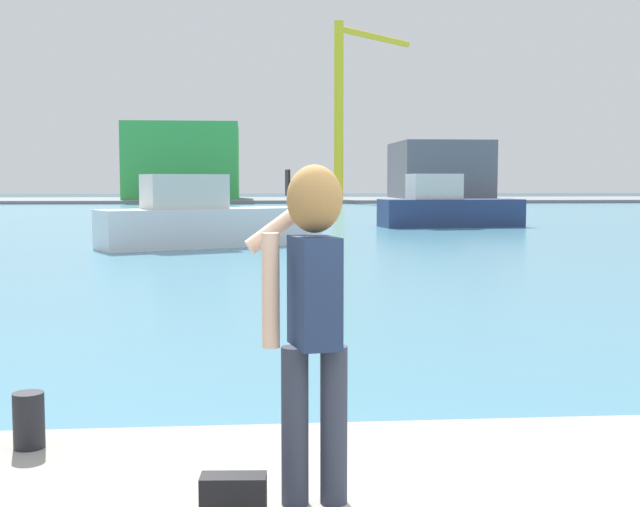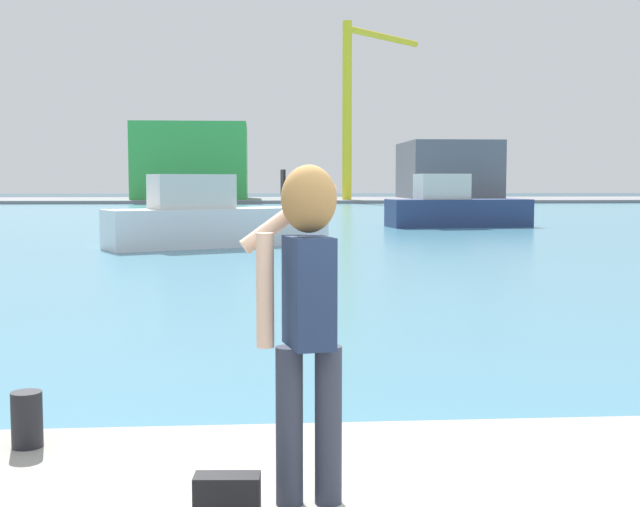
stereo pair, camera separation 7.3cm
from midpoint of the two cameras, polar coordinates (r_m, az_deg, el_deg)
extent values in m
plane|color=#334751|center=(53.70, -3.21, 2.47)|extent=(220.00, 220.00, 0.00)
cube|color=teal|center=(55.70, -3.25, 2.57)|extent=(140.00, 100.00, 0.02)
cube|color=gray|center=(95.67, -3.70, 3.63)|extent=(140.00, 20.00, 0.36)
cylinder|color=#2D3342|center=(4.38, -1.61, -11.61)|extent=(0.14, 0.14, 0.82)
cylinder|color=#2D3342|center=(4.40, 1.05, -11.56)|extent=(0.14, 0.14, 0.82)
cube|color=#1E2D4C|center=(4.24, -0.28, -2.62)|extent=(0.26, 0.37, 0.56)
sphere|color=#E0B293|center=(4.21, -0.28, 3.60)|extent=(0.22, 0.22, 0.22)
ellipsoid|color=olive|center=(4.19, -0.26, 3.73)|extent=(0.28, 0.26, 0.34)
cylinder|color=#E0B293|center=(4.23, -3.25, -2.51)|extent=(0.09, 0.09, 0.58)
cylinder|color=#E0B293|center=(4.41, -1.68, 2.62)|extent=(0.53, 0.19, 0.40)
cube|color=black|center=(4.52, -2.06, 4.83)|extent=(0.03, 0.07, 0.14)
cube|color=black|center=(4.26, -5.81, -16.23)|extent=(0.33, 0.16, 0.24)
cylinder|color=black|center=(5.64, -18.91, -10.60)|extent=(0.19, 0.19, 0.35)
cube|color=white|center=(29.28, -6.83, 1.77)|extent=(7.80, 5.01, 1.32)
cube|color=silver|center=(28.87, -8.64, 4.18)|extent=(3.05, 2.42, 1.17)
cube|color=navy|center=(42.44, 9.41, 2.73)|extent=(7.21, 3.02, 1.37)
cube|color=silver|center=(42.13, 8.31, 4.51)|extent=(2.62, 1.98, 1.26)
cube|color=green|center=(96.19, -8.65, 6.17)|extent=(12.29, 12.87, 8.28)
cube|color=slate|center=(99.81, 8.67, 5.61)|extent=(10.11, 13.04, 6.51)
cylinder|color=yellow|center=(90.10, 1.87, 9.63)|extent=(1.00, 1.00, 18.72)
cylinder|color=yellow|center=(96.34, 4.34, 14.45)|extent=(9.55, 9.81, 0.70)
camera|label=1|loc=(0.04, -89.70, 0.03)|focal=47.18mm
camera|label=2|loc=(0.04, 90.30, -0.03)|focal=47.18mm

